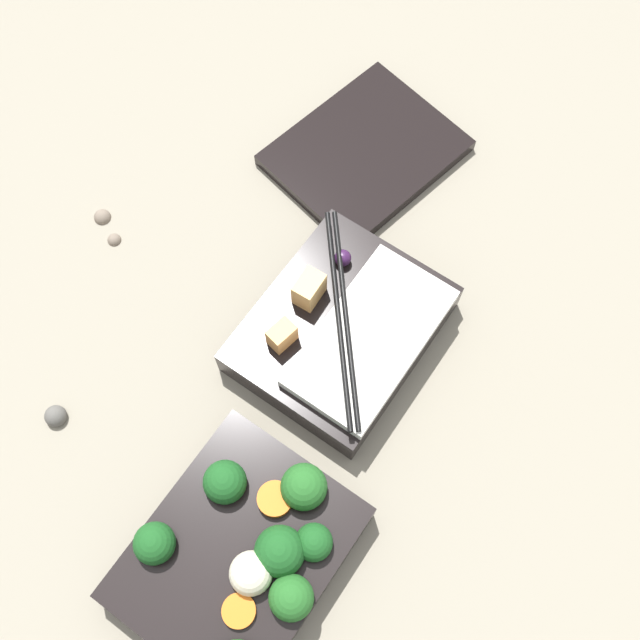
% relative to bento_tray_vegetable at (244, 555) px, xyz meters
% --- Properties ---
extents(ground_plane, '(3.00, 3.00, 0.00)m').
position_rel_bento_tray_vegetable_xyz_m(ground_plane, '(0.10, 0.04, -0.03)').
color(ground_plane, gray).
extents(bento_tray_vegetable, '(0.19, 0.15, 0.07)m').
position_rel_bento_tray_vegetable_xyz_m(bento_tray_vegetable, '(0.00, 0.00, 0.00)').
color(bento_tray_vegetable, black).
rests_on(bento_tray_vegetable, ground_plane).
extents(bento_tray_rice, '(0.19, 0.15, 0.07)m').
position_rel_bento_tray_vegetable_xyz_m(bento_tray_rice, '(0.22, 0.05, -0.00)').
color(bento_tray_rice, black).
rests_on(bento_tray_rice, ground_plane).
extents(bento_lid, '(0.21, 0.19, 0.01)m').
position_rel_bento_tray_vegetable_xyz_m(bento_lid, '(0.41, 0.15, -0.02)').
color(bento_lid, black).
rests_on(bento_lid, ground_plane).
extents(pebble_0, '(0.02, 0.02, 0.02)m').
position_rel_bento_tray_vegetable_xyz_m(pebble_0, '(-0.00, 0.22, -0.02)').
color(pebble_0, '#595651').
rests_on(pebble_0, ground_plane).
extents(pebble_1, '(0.02, 0.02, 0.02)m').
position_rel_bento_tray_vegetable_xyz_m(pebble_1, '(0.19, 0.33, -0.02)').
color(pebble_1, '#7A6B5B').
rests_on(pebble_1, ground_plane).
extents(pebble_2, '(0.01, 0.01, 0.01)m').
position_rel_bento_tray_vegetable_xyz_m(pebble_2, '(0.17, 0.30, -0.02)').
color(pebble_2, '#7A6B5B').
rests_on(pebble_2, ground_plane).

